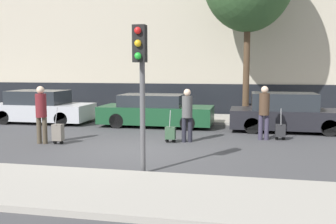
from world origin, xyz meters
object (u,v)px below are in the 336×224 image
(pedestrian_center, at_px, (187,112))
(traffic_light, at_px, (141,69))
(trolley_right, at_px, (280,131))
(parked_car_2, at_px, (286,114))
(pedestrian_right, at_px, (264,109))
(pedestrian_left, at_px, (41,111))
(parked_bicycle, at_px, (259,111))
(trolley_center, at_px, (170,133))
(parked_car_1, at_px, (155,111))
(trolley_left, at_px, (58,132))
(parked_car_0, at_px, (41,108))

(pedestrian_center, bearing_deg, traffic_light, -116.80)
(pedestrian_center, relative_size, trolley_right, 1.62)
(parked_car_2, xyz_separation_m, pedestrian_right, (-0.93, -1.96, 0.36))
(pedestrian_center, bearing_deg, pedestrian_right, -0.12)
(pedestrian_left, distance_m, pedestrian_center, 4.66)
(parked_car_2, relative_size, parked_bicycle, 2.43)
(pedestrian_left, relative_size, trolley_center, 1.74)
(traffic_light, bearing_deg, parked_car_2, 60.71)
(trolley_center, bearing_deg, parked_car_2, 38.14)
(pedestrian_center, bearing_deg, parked_car_1, 99.61)
(parked_car_2, bearing_deg, trolley_left, -151.17)
(parked_car_0, relative_size, trolley_center, 4.10)
(trolley_right, bearing_deg, parked_car_1, 155.88)
(trolley_center, relative_size, traffic_light, 0.32)
(trolley_right, relative_size, parked_bicycle, 0.61)
(parked_car_2, bearing_deg, pedestrian_left, -152.84)
(parked_car_1, relative_size, pedestrian_center, 2.67)
(trolley_right, height_order, parked_bicycle, parked_bicycle)
(parked_bicycle, bearing_deg, parked_car_2, -69.38)
(pedestrian_right, height_order, traffic_light, traffic_light)
(parked_car_2, height_order, parked_bicycle, parked_car_2)
(parked_car_2, distance_m, trolley_right, 1.98)
(trolley_left, bearing_deg, parked_car_0, 125.52)
(parked_car_1, distance_m, trolley_center, 3.58)
(parked_car_1, bearing_deg, parked_car_2, -2.78)
(trolley_center, height_order, pedestrian_right, pedestrian_right)
(pedestrian_left, bearing_deg, trolley_center, -166.99)
(trolley_center, relative_size, parked_bicycle, 0.60)
(parked_bicycle, bearing_deg, parked_car_0, -167.04)
(parked_car_2, height_order, trolley_left, parked_car_2)
(trolley_left, bearing_deg, pedestrian_right, 18.01)
(parked_car_0, distance_m, trolley_right, 10.27)
(parked_car_2, bearing_deg, trolley_right, -101.26)
(trolley_right, bearing_deg, trolley_left, -162.97)
(trolley_center, bearing_deg, traffic_light, -88.74)
(parked_car_2, bearing_deg, parked_car_0, 178.62)
(pedestrian_right, xyz_separation_m, trolley_right, (0.55, 0.05, -0.71))
(parked_car_0, relative_size, pedestrian_left, 2.36)
(pedestrian_center, height_order, trolley_right, pedestrian_center)
(pedestrian_left, xyz_separation_m, traffic_light, (4.07, -2.77, 1.33))
(parked_car_0, xyz_separation_m, pedestrian_left, (2.52, -4.30, 0.39))
(pedestrian_left, relative_size, trolley_right, 1.72)
(trolley_left, height_order, trolley_center, trolley_left)
(parked_car_0, distance_m, trolley_center, 7.32)
(pedestrian_left, xyz_separation_m, trolley_right, (7.52, 2.14, -0.73))
(traffic_light, bearing_deg, parked_bicycle, 72.56)
(trolley_left, xyz_separation_m, trolley_right, (6.97, 2.14, -0.05))
(trolley_center, bearing_deg, parked_bicycle, 61.49)
(parked_car_2, distance_m, trolley_center, 4.98)
(parked_car_1, bearing_deg, pedestrian_right, -27.30)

